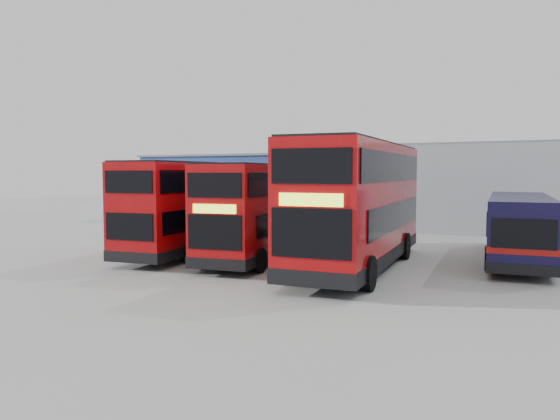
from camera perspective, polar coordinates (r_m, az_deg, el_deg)
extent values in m
plane|color=gray|center=(22.22, 1.29, -5.87)|extent=(120.00, 120.00, 0.00)
cube|color=navy|center=(44.44, -5.11, 2.30)|extent=(12.00, 8.00, 5.00)
cube|color=#5B5F64|center=(44.44, -5.13, 5.58)|extent=(12.30, 8.30, 0.15)
cube|color=#5291E9|center=(41.00, -8.13, 2.83)|extent=(3.96, 0.15, 1.40)
cube|color=gray|center=(39.83, 24.65, 1.75)|extent=(30.00, 12.00, 5.00)
cube|color=#5B5F64|center=(37.05, 24.63, 5.87)|extent=(30.50, 6.33, 1.29)
cube|color=#5B5F64|center=(42.63, 24.89, 5.57)|extent=(30.50, 6.33, 1.29)
cube|color=#A4090C|center=(25.84, -9.11, 0.52)|extent=(3.61, 10.23, 3.86)
cube|color=black|center=(26.00, -9.07, -3.31)|extent=(3.65, 10.27, 0.43)
cube|color=black|center=(24.97, -7.08, -0.62)|extent=(1.10, 8.42, 0.91)
cube|color=black|center=(26.14, -11.83, -0.47)|extent=(1.10, 8.42, 0.91)
cube|color=black|center=(25.24, -6.72, 3.12)|extent=(1.22, 9.37, 0.91)
cube|color=black|center=(26.40, -11.45, 3.10)|extent=(1.22, 9.37, 0.91)
cube|color=black|center=(30.37, -4.56, 0.04)|extent=(2.13, 0.31, 1.29)
cube|color=black|center=(30.30, -4.58, 3.28)|extent=(2.13, 0.31, 0.91)
cube|color=#BDD52C|center=(30.33, -4.57, 1.65)|extent=(1.71, 0.25, 0.33)
cube|color=black|center=(21.62, -15.48, -1.70)|extent=(2.09, 0.31, 1.05)
cube|color=black|center=(21.52, -15.56, 2.85)|extent=(2.09, 0.31, 0.86)
cube|color=black|center=(25.80, -9.16, 4.85)|extent=(3.45, 10.07, 0.10)
cylinder|color=black|center=(28.62, -3.72, -2.66)|extent=(0.43, 1.02, 0.99)
cylinder|color=black|center=(29.59, -7.80, -2.47)|extent=(0.43, 1.02, 0.99)
cylinder|color=black|center=(23.27, -9.57, -4.24)|extent=(0.43, 1.02, 0.99)
cylinder|color=black|center=(24.45, -14.27, -3.91)|extent=(0.43, 1.02, 0.99)
cube|color=#A4090C|center=(23.97, -1.83, 0.16)|extent=(3.64, 9.97, 3.76)
cube|color=black|center=(24.14, -1.82, -3.85)|extent=(3.68, 10.01, 0.42)
cube|color=black|center=(24.78, -4.08, -0.75)|extent=(1.19, 8.18, 0.88)
cube|color=black|center=(23.97, 1.12, -0.90)|extent=(1.19, 8.18, 0.88)
cube|color=black|center=(24.36, -4.44, 2.88)|extent=(1.31, 9.10, 0.88)
cube|color=black|center=(23.53, 0.85, 2.86)|extent=(1.31, 9.10, 0.88)
cube|color=black|center=(19.53, -6.86, -2.32)|extent=(2.07, 0.33, 1.25)
cube|color=black|center=(19.42, -6.90, 2.59)|extent=(2.07, 0.33, 0.88)
cube|color=#BDD52C|center=(19.45, -6.89, 0.13)|extent=(1.66, 0.27, 0.32)
cube|color=black|center=(28.63, 1.60, -0.29)|extent=(2.03, 0.33, 1.02)
cube|color=black|center=(28.55, 1.61, 3.06)|extent=(2.03, 0.33, 0.83)
cube|color=black|center=(23.92, -1.84, 4.70)|extent=(3.48, 9.81, 0.09)
cylinder|color=black|center=(21.51, -7.79, -4.93)|extent=(0.43, 1.00, 0.96)
cylinder|color=black|center=(20.62, -2.22, -5.28)|extent=(0.43, 1.00, 0.96)
cylinder|color=black|center=(26.82, -2.21, -3.13)|extent=(0.43, 1.00, 0.96)
cylinder|color=black|center=(26.11, 2.37, -3.32)|extent=(0.43, 1.00, 0.96)
cube|color=#A4090C|center=(21.71, 8.25, 0.84)|extent=(3.64, 11.80, 4.48)
cube|color=black|center=(21.91, 8.20, -4.44)|extent=(3.69, 11.85, 0.50)
cube|color=black|center=(22.55, 5.04, -0.35)|extent=(0.80, 9.83, 1.05)
cube|color=black|center=(21.88, 12.09, -0.56)|extent=(0.80, 9.83, 1.05)
cube|color=black|center=(22.06, 4.73, 4.44)|extent=(0.88, 10.93, 1.05)
cube|color=black|center=(21.38, 11.95, 4.39)|extent=(0.88, 10.93, 1.05)
cube|color=black|center=(16.18, 3.21, -2.45)|extent=(2.49, 0.24, 1.49)
cube|color=black|center=(16.08, 3.23, 4.62)|extent=(2.49, 0.24, 1.05)
cube|color=#BDD52C|center=(16.09, 3.21, 1.07)|extent=(1.99, 0.19, 0.39)
cube|color=black|center=(27.43, 11.19, 0.13)|extent=(2.43, 0.24, 1.22)
cube|color=black|center=(27.37, 11.25, 4.29)|extent=(2.43, 0.24, 1.00)
cube|color=black|center=(21.71, 8.31, 6.82)|extent=(3.46, 11.62, 0.11)
cylinder|color=black|center=(18.51, 1.10, -6.06)|extent=(0.44, 1.17, 1.15)
cylinder|color=black|center=(17.74, 9.19, -6.55)|extent=(0.44, 1.17, 1.15)
cylinder|color=black|center=(25.06, 6.88, -3.44)|extent=(0.44, 1.17, 1.15)
cylinder|color=black|center=(24.50, 12.89, -3.68)|extent=(0.44, 1.17, 1.15)
cube|color=#0B0C33|center=(25.26, 23.74, -1.45)|extent=(3.09, 10.38, 2.46)
cube|color=black|center=(25.38, 23.67, -3.85)|extent=(3.13, 10.42, 0.37)
cube|color=#9C0F0C|center=(25.31, 23.71, -2.45)|extent=(3.12, 10.41, 0.23)
cube|color=black|center=(25.01, 26.48, -0.68)|extent=(0.69, 8.53, 0.88)
cube|color=black|center=(24.95, 21.07, -0.53)|extent=(0.69, 8.53, 0.88)
cube|color=black|center=(30.37, 23.51, -0.28)|extent=(2.09, 0.20, 1.21)
cube|color=black|center=(20.14, 24.11, -2.30)|extent=(2.04, 0.20, 1.02)
cylinder|color=black|center=(29.03, 25.70, -2.98)|extent=(0.37, 0.99, 0.97)
cylinder|color=black|center=(28.98, 21.29, -2.86)|extent=(0.37, 0.99, 0.97)
cylinder|color=black|center=(22.59, 26.68, -4.89)|extent=(0.37, 0.99, 0.97)
cylinder|color=black|center=(22.52, 20.99, -4.76)|extent=(0.37, 0.99, 0.97)
cube|color=white|center=(39.20, -10.20, 0.40)|extent=(2.52, 5.66, 2.11)
cube|color=black|center=(37.09, -12.98, 0.67)|extent=(2.00, 0.17, 0.78)
cube|color=black|center=(38.60, -13.19, 0.79)|extent=(0.11, 1.00, 0.67)
cube|color=black|center=(37.10, -10.62, 0.70)|extent=(0.11, 1.00, 0.67)
cylinder|color=black|center=(38.57, -13.20, -1.18)|extent=(0.31, 0.81, 0.80)
cylinder|color=black|center=(37.15, -10.79, -1.34)|extent=(0.31, 0.81, 0.80)
cylinder|color=black|center=(41.40, -9.63, -0.78)|extent=(0.31, 0.81, 0.80)
cylinder|color=black|center=(40.08, -7.28, -0.91)|extent=(0.31, 0.81, 0.80)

